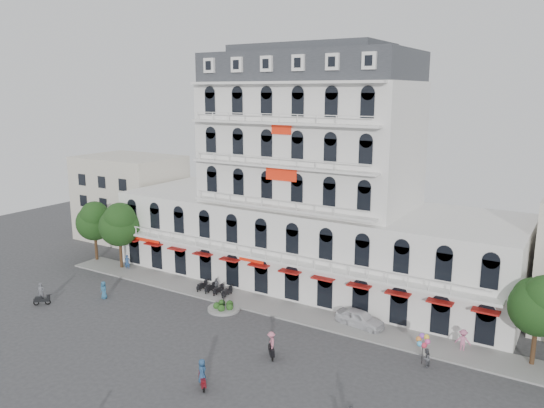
{
  "coord_description": "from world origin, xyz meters",
  "views": [
    {
      "loc": [
        26.57,
        -32.98,
        21.08
      ],
      "look_at": [
        0.09,
        10.0,
        10.27
      ],
      "focal_mm": 35.0,
      "sensor_mm": 36.0,
      "label": 1
    }
  ],
  "objects_px": {
    "parked_car": "(360,318)",
    "balloon_vendor": "(425,350)",
    "rider_center": "(271,344)",
    "rider_east": "(202,374)",
    "rider_west": "(41,295)"
  },
  "relations": [
    {
      "from": "parked_car",
      "to": "balloon_vendor",
      "type": "xyz_separation_m",
      "value": [
        7.01,
        -3.96,
        0.52
      ]
    },
    {
      "from": "rider_center",
      "to": "rider_east",
      "type": "bearing_deg",
      "value": -56.18
    },
    {
      "from": "rider_west",
      "to": "balloon_vendor",
      "type": "xyz_separation_m",
      "value": [
        36.13,
        8.14,
        0.22
      ]
    },
    {
      "from": "rider_east",
      "to": "rider_center",
      "type": "relative_size",
      "value": 1.02
    },
    {
      "from": "parked_car",
      "to": "rider_east",
      "type": "distance_m",
      "value": 16.59
    },
    {
      "from": "rider_center",
      "to": "parked_car",
      "type": "bearing_deg",
      "value": 117.35
    },
    {
      "from": "rider_east",
      "to": "balloon_vendor",
      "type": "xyz_separation_m",
      "value": [
        12.75,
        11.61,
        0.15
      ]
    },
    {
      "from": "parked_car",
      "to": "rider_west",
      "type": "relative_size",
      "value": 1.97
    },
    {
      "from": "parked_car",
      "to": "rider_east",
      "type": "xyz_separation_m",
      "value": [
        -5.73,
        -15.56,
        0.37
      ]
    },
    {
      "from": "parked_car",
      "to": "balloon_vendor",
      "type": "distance_m",
      "value": 8.07
    },
    {
      "from": "rider_center",
      "to": "balloon_vendor",
      "type": "height_order",
      "value": "balloon_vendor"
    },
    {
      "from": "parked_car",
      "to": "rider_west",
      "type": "distance_m",
      "value": 31.54
    },
    {
      "from": "parked_car",
      "to": "rider_center",
      "type": "height_order",
      "value": "rider_center"
    },
    {
      "from": "rider_east",
      "to": "rider_center",
      "type": "bearing_deg",
      "value": -63.82
    },
    {
      "from": "balloon_vendor",
      "to": "rider_east",
      "type": "bearing_deg",
      "value": -137.68
    }
  ]
}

